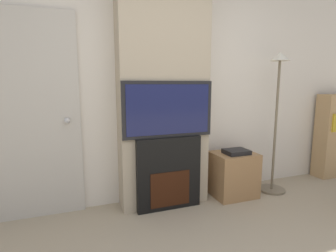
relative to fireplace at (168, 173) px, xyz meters
name	(u,v)px	position (x,y,z in m)	size (l,w,h in m)	color
wall_back	(158,83)	(0.00, 0.33, 0.96)	(6.00, 0.06, 2.70)	silver
chimney_breast	(163,83)	(0.00, 0.15, 0.96)	(0.97, 0.29, 2.70)	tan
fireplace	(168,173)	(0.00, 0.00, 0.00)	(0.70, 0.15, 0.79)	black
television	(168,109)	(0.00, 0.00, 0.69)	(0.97, 0.07, 0.58)	black
floor_lamp	(277,110)	(1.39, -0.02, 0.64)	(0.33, 0.33, 1.71)	#726651
media_stand	(233,174)	(0.84, 0.02, -0.12)	(0.50, 0.40, 0.58)	#997047
bookshelf	(332,136)	(2.57, 0.14, 0.21)	(0.46, 0.26, 1.19)	tan
entry_door	(33,117)	(-1.29, 0.27, 0.63)	(0.87, 0.09, 2.03)	#BCB7AD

